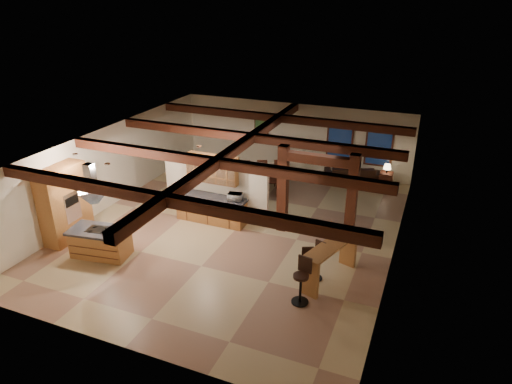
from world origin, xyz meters
TOP-DOWN VIEW (x-y plane):
  - ground at (0.00, 0.00)m, footprint 12.00×12.00m
  - room_walls at (0.00, 0.00)m, footprint 12.00×12.00m
  - ceiling_beams at (0.00, 0.00)m, footprint 10.00×12.00m
  - timber_posts at (2.50, 0.50)m, footprint 2.50×0.30m
  - partition_wall at (-1.00, 0.50)m, footprint 3.80×0.18m
  - pantry_cabinet at (-4.67, -2.60)m, footprint 0.67×1.60m
  - back_counter at (-1.00, 0.11)m, footprint 2.50×0.66m
  - upper_display_cabinet at (-1.00, 0.31)m, footprint 1.80×0.36m
  - range_hood at (-3.03, -3.06)m, footprint 1.10×1.10m
  - back_windows at (2.80, 5.93)m, footprint 2.70×0.07m
  - framed_art at (-1.50, 5.94)m, footprint 0.65×0.05m
  - recessed_cans at (-2.53, -1.93)m, footprint 3.16×2.46m
  - kitchen_island at (-3.03, -3.06)m, footprint 1.87×1.19m
  - dining_table at (-0.30, 3.07)m, footprint 1.88×1.39m
  - sofa at (2.71, 5.50)m, footprint 2.43×1.55m
  - microwave at (-0.10, 0.11)m, footprint 0.50×0.37m
  - bar_counter at (3.55, -1.72)m, footprint 1.16×2.17m
  - side_table at (4.07, 5.38)m, footprint 0.50×0.50m
  - table_lamp at (4.07, 5.38)m, footprint 0.30×0.30m
  - bar_stool_a at (3.12, -2.95)m, footprint 0.44×0.46m
  - bar_stool_b at (3.20, -1.79)m, footprint 0.41×0.42m
  - bar_stool_c at (3.04, -2.13)m, footprint 0.40×0.41m
  - dining_chairs at (-0.30, 3.07)m, footprint 2.32×2.32m

SIDE VIEW (x-z plane):
  - ground at x=0.00m, z-range 0.00..0.00m
  - dining_table at x=-0.30m, z-range 0.00..0.59m
  - side_table at x=4.07m, z-range 0.00..0.62m
  - sofa at x=2.71m, z-range 0.00..0.66m
  - kitchen_island at x=-3.03m, z-range 0.00..0.88m
  - back_counter at x=-1.00m, z-range 0.01..0.95m
  - bar_stool_c at x=3.04m, z-range 0.01..1.07m
  - bar_stool_b at x=3.20m, z-range 0.01..1.11m
  - dining_chairs at x=-0.30m, z-range 0.01..1.16m
  - bar_stool_a at x=3.12m, z-range 0.01..1.26m
  - bar_counter at x=3.55m, z-range 0.19..1.30m
  - table_lamp at x=4.07m, z-range 0.69..1.05m
  - microwave at x=-0.10m, z-range 0.94..1.19m
  - partition_wall at x=-1.00m, z-range 0.00..2.20m
  - pantry_cabinet at x=-4.67m, z-range 0.00..2.40m
  - back_windows at x=2.80m, z-range 0.65..2.35m
  - framed_art at x=-1.50m, z-range 1.27..2.12m
  - timber_posts at x=2.50m, z-range 0.31..3.21m
  - room_walls at x=0.00m, z-range -4.22..7.78m
  - range_hood at x=-3.03m, z-range 1.08..2.48m
  - upper_display_cabinet at x=-1.00m, z-range 1.37..2.33m
  - ceiling_beams at x=0.00m, z-range 2.62..2.90m
  - recessed_cans at x=-2.53m, z-range 2.85..2.89m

